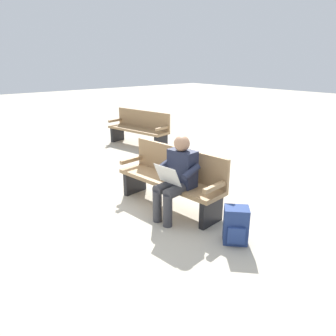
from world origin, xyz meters
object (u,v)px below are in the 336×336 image
object	(u,v)px
bench_far	(140,128)
person_seated	(177,176)
backpack	(236,226)
bench_near	(172,177)

from	to	relation	value
bench_far	person_seated	bearing A→B (deg)	141.33
bench_far	backpack	bearing A→B (deg)	147.60
person_seated	backpack	xyz separation A→B (m)	(-0.97, -0.11, -0.40)
person_seated	backpack	size ratio (longest dim) A/B	2.55
bench_near	bench_far	size ratio (longest dim) A/B	0.99
bench_far	bench_near	bearing A→B (deg)	141.66
bench_near	backpack	xyz separation A→B (m)	(-1.30, 0.10, -0.23)
person_seated	backpack	distance (m)	1.06
bench_near	bench_far	distance (m)	3.80
bench_near	person_seated	world-z (taller)	person_seated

